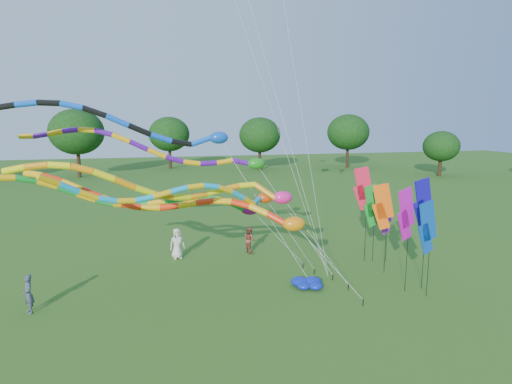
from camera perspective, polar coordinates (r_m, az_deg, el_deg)
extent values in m
plane|color=#245917|center=(18.06, 7.16, -17.06)|extent=(160.00, 160.00, 0.00)
cylinder|color=#382314|center=(70.97, 23.64, 3.70)|extent=(0.50, 0.50, 3.42)
ellipsoid|color=black|center=(70.71, 23.89, 7.30)|extent=(7.21, 7.21, 6.13)
cylinder|color=#382314|center=(73.91, 12.06, 4.47)|extent=(0.50, 0.50, 3.33)
ellipsoid|color=black|center=(73.65, 12.18, 7.84)|extent=(7.03, 7.03, 5.98)
cylinder|color=#382314|center=(74.38, 0.34, 4.55)|extent=(0.50, 0.50, 2.89)
ellipsoid|color=black|center=(74.13, 0.34, 7.45)|extent=(6.10, 6.10, 5.18)
cylinder|color=#382314|center=(70.28, -11.22, 4.19)|extent=(0.50, 0.50, 3.20)
ellipsoid|color=black|center=(70.02, -11.33, 7.59)|extent=(6.75, 6.75, 5.73)
cylinder|color=#382314|center=(65.02, -22.47, 2.77)|extent=(0.50, 0.50, 2.22)
ellipsoid|color=black|center=(64.78, -22.64, 5.32)|extent=(4.69, 4.69, 3.98)
cylinder|color=black|center=(19.94, 14.08, -14.13)|extent=(0.05, 0.05, 0.30)
cylinder|color=silver|center=(19.07, 9.69, -9.22)|extent=(0.02, 0.02, 4.57)
ellipsoid|color=orange|center=(18.50, 5.08, -4.26)|extent=(1.00, 0.65, 0.65)
cylinder|color=#FA2E0D|center=(18.55, 2.76, -3.58)|extent=(0.29, 0.29, 0.91)
cylinder|color=#FFAF0D|center=(18.69, 0.33, -2.40)|extent=(0.29, 0.29, 0.87)
cylinder|color=#FA2E0D|center=(18.85, -2.06, -1.58)|extent=(0.29, 0.29, 0.82)
cylinder|color=#FFAF0D|center=(19.02, -4.43, -1.23)|extent=(0.29, 0.29, 0.80)
cylinder|color=#FA2E0D|center=(19.18, -6.78, -1.30)|extent=(0.29, 0.29, 0.80)
cylinder|color=#FFAF0D|center=(19.33, -9.12, -1.62)|extent=(0.29, 0.29, 0.81)
cylinder|color=#FA2E0D|center=(19.44, -11.48, -1.94)|extent=(0.29, 0.29, 0.81)
cylinder|color=#FFAF0D|center=(19.53, -13.86, -2.04)|extent=(0.29, 0.29, 0.82)
cylinder|color=#FA2E0D|center=(19.59, -16.26, -1.78)|extent=(0.29, 0.29, 0.84)
cylinder|color=#FFAF0D|center=(19.66, -18.67, -1.13)|extent=(0.29, 0.29, 0.88)
cylinder|color=#FA2E0D|center=(19.77, -21.05, -0.20)|extent=(0.29, 0.29, 0.90)
cylinder|color=#FFAF0D|center=(19.95, -23.35, 0.79)|extent=(0.29, 0.29, 0.88)
cylinder|color=#FA2E0D|center=(20.22, -25.52, 1.61)|extent=(0.29, 0.29, 0.84)
cylinder|color=#FFAF0D|center=(20.60, -27.50, 2.10)|extent=(0.29, 0.29, 0.81)
cylinder|color=black|center=(21.46, 12.19, -12.30)|extent=(0.05, 0.05, 0.30)
cylinder|color=silver|center=(19.88, 8.13, -6.76)|extent=(0.02, 0.02, 5.64)
ellipsoid|color=#F91B84|center=(18.66, 3.55, -0.74)|extent=(0.87, 0.56, 0.56)
cylinder|color=orange|center=(18.59, 1.22, 0.11)|extent=(0.25, 0.25, 1.05)
cylinder|color=yellow|center=(18.58, -1.18, 0.92)|extent=(0.25, 0.25, 0.73)
cylinder|color=orange|center=(18.37, -3.34, 0.59)|extent=(0.25, 0.25, 0.74)
cylinder|color=yellow|center=(18.14, -5.49, 0.04)|extent=(0.25, 0.25, 0.75)
cylinder|color=orange|center=(17.88, -7.66, -0.47)|extent=(0.25, 0.25, 0.75)
cylinder|color=yellow|center=(17.58, -9.88, -0.70)|extent=(0.25, 0.25, 0.76)
cylinder|color=orange|center=(17.28, -12.18, -0.50)|extent=(0.25, 0.25, 0.78)
cylinder|color=yellow|center=(16.98, -14.58, 0.15)|extent=(0.25, 0.25, 0.82)
cylinder|color=orange|center=(16.74, -17.07, 1.10)|extent=(0.25, 0.25, 0.83)
cylinder|color=yellow|center=(16.58, -19.64, 2.11)|extent=(0.25, 0.25, 0.80)
cylinder|color=orange|center=(16.54, -22.22, 2.88)|extent=(0.25, 0.25, 0.76)
cylinder|color=yellow|center=(16.61, -24.76, 3.23)|extent=(0.25, 0.25, 0.73)
cylinder|color=orange|center=(16.79, -27.20, 3.10)|extent=(0.25, 0.25, 0.74)
cylinder|color=yellow|center=(17.07, -29.53, 2.63)|extent=(0.25, 0.25, 0.76)
cylinder|color=black|center=(22.52, 10.17, -11.15)|extent=(0.05, 0.05, 0.30)
cylinder|color=silver|center=(21.39, 5.26, -3.82)|extent=(0.02, 0.02, 6.89)
ellipsoid|color=#198718|center=(20.82, 0.03, 3.80)|extent=(0.86, 0.56, 0.56)
cylinder|color=#500D94|center=(21.05, -2.01, 4.02)|extent=(0.25, 0.25, 0.93)
cylinder|color=#EAA50C|center=(21.26, -4.16, 4.06)|extent=(0.25, 0.25, 0.82)
cylinder|color=#500D94|center=(21.18, -6.35, 3.83)|extent=(0.25, 0.25, 0.82)
cylinder|color=#EAA50C|center=(21.10, -8.57, 3.88)|extent=(0.25, 0.25, 0.83)
cylinder|color=#500D94|center=(21.02, -10.82, 4.30)|extent=(0.25, 0.25, 0.86)
cylinder|color=#EAA50C|center=(20.99, -13.08, 5.05)|extent=(0.25, 0.25, 0.89)
cylinder|color=#500D94|center=(21.03, -15.33, 5.98)|extent=(0.25, 0.25, 0.89)
cylinder|color=#EAA50C|center=(21.17, -17.53, 6.86)|extent=(0.25, 0.25, 0.86)
cylinder|color=#500D94|center=(21.41, -19.63, 7.47)|extent=(0.25, 0.25, 0.82)
cylinder|color=#EAA50C|center=(21.74, -21.60, 7.70)|extent=(0.25, 0.25, 0.81)
cylinder|color=#500D94|center=(22.15, -23.42, 7.56)|extent=(0.25, 0.25, 0.82)
cylinder|color=#EAA50C|center=(22.63, -25.10, 7.19)|extent=(0.25, 0.25, 0.83)
cylinder|color=#500D94|center=(23.16, -26.69, 6.80)|extent=(0.25, 0.25, 0.83)
cylinder|color=#EAA50C|center=(23.69, -28.21, 6.56)|extent=(0.25, 0.25, 0.82)
cylinder|color=black|center=(21.81, 6.97, -11.78)|extent=(0.05, 0.05, 0.30)
cylinder|color=silver|center=(20.17, 1.31, -2.69)|extent=(0.02, 0.02, 8.25)
ellipsoid|color=#0D49BC|center=(19.34, -4.99, 7.23)|extent=(0.85, 0.54, 0.54)
cylinder|color=blue|center=(19.29, -7.32, 6.75)|extent=(0.25, 0.25, 0.92)
cylinder|color=black|center=(19.17, -9.90, 6.48)|extent=(0.25, 0.25, 0.90)
cylinder|color=blue|center=(18.96, -12.54, 7.06)|extent=(0.25, 0.25, 0.93)
cylinder|color=black|center=(18.83, -15.25, 7.98)|extent=(0.25, 0.25, 0.96)
cylinder|color=blue|center=(18.79, -17.99, 9.03)|extent=(0.25, 0.25, 0.95)
cylinder|color=black|center=(18.86, -20.72, 9.96)|extent=(0.25, 0.25, 0.92)
cylinder|color=blue|center=(19.04, -23.37, 10.52)|extent=(0.25, 0.25, 0.89)
cylinder|color=black|center=(19.32, -25.90, 10.63)|extent=(0.25, 0.25, 0.88)
cylinder|color=blue|center=(19.68, -28.27, 10.33)|extent=(0.25, 0.25, 0.89)
cylinder|color=black|center=(20.11, -30.50, 9.81)|extent=(0.25, 0.25, 0.90)
cylinder|color=black|center=(23.18, 7.76, -10.47)|extent=(0.05, 0.05, 0.30)
cylinder|color=silver|center=(21.36, 4.74, -5.85)|extent=(0.02, 0.02, 5.42)
ellipsoid|color=#E3400D|center=(19.79, 1.25, -0.77)|extent=(0.77, 0.49, 0.49)
cylinder|color=#0C9FD3|center=(19.23, 0.08, -1.24)|extent=(0.22, 0.22, 0.77)
cylinder|color=#E6A70C|center=(18.62, -0.99, -1.20)|extent=(0.22, 0.22, 0.75)
cylinder|color=#0C9FD3|center=(18.11, -2.47, -0.37)|extent=(0.22, 0.22, 0.74)
cylinder|color=#E6A70C|center=(17.69, -4.16, 0.36)|extent=(0.22, 0.22, 0.70)
cylinder|color=#0C9FD3|center=(17.36, -6.04, 0.77)|extent=(0.22, 0.22, 0.66)
cylinder|color=#E6A70C|center=(17.13, -8.08, 0.74)|extent=(0.22, 0.22, 0.66)
cylinder|color=#0C9FD3|center=(16.97, -10.24, 0.31)|extent=(0.22, 0.22, 0.69)
cylinder|color=#E6A70C|center=(16.88, -12.46, -0.32)|extent=(0.22, 0.22, 0.69)
cylinder|color=#0C9FD3|center=(16.80, -14.71, -0.88)|extent=(0.22, 0.22, 0.68)
cylinder|color=#E6A70C|center=(16.72, -16.96, -1.15)|extent=(0.22, 0.22, 0.66)
cylinder|color=#0C9FD3|center=(16.59, -19.20, -0.98)|extent=(0.22, 0.22, 0.68)
cylinder|color=#E6A70C|center=(16.41, -21.44, -0.37)|extent=(0.22, 0.22, 0.71)
cylinder|color=#0C9FD3|center=(16.18, -23.68, 0.51)|extent=(0.22, 0.22, 0.74)
cylinder|color=#E6A70C|center=(15.91, -25.93, 1.43)|extent=(0.22, 0.22, 0.73)
cylinder|color=black|center=(23.98, 6.27, -9.75)|extent=(0.05, 0.05, 0.30)
cylinder|color=silver|center=(22.86, 2.87, -6.01)|extent=(0.02, 0.02, 4.49)
ellipsoid|color=#9A0E6E|center=(21.96, -0.79, -2.23)|extent=(1.00, 0.64, 0.64)
cylinder|color=#13912C|center=(21.44, -2.45, -1.91)|extent=(0.29, 0.29, 1.06)
cylinder|color=#FFB10D|center=(20.93, -4.33, -1.22)|extent=(0.29, 0.29, 0.83)
cylinder|color=#13912C|center=(20.81, -6.50, -0.82)|extent=(0.29, 0.29, 0.80)
cylinder|color=#FFB10D|center=(20.79, -8.70, -0.78)|extent=(0.29, 0.29, 0.80)
cylinder|color=#13912C|center=(20.86, -10.91, -1.03)|extent=(0.29, 0.29, 0.82)
cylinder|color=#FFB10D|center=(20.98, -13.10, -1.39)|extent=(0.29, 0.29, 0.82)
cylinder|color=#13912C|center=(21.11, -15.26, -1.64)|extent=(0.29, 0.29, 0.80)
cylinder|color=#FFB10D|center=(21.22, -17.41, -1.63)|extent=(0.29, 0.29, 0.80)
cylinder|color=#13912C|center=(21.27, -19.55, -1.27)|extent=(0.29, 0.29, 0.82)
cylinder|color=#FFB10D|center=(21.27, -21.71, -0.60)|extent=(0.29, 0.29, 0.86)
cylinder|color=#13912C|center=(21.22, -23.89, 0.21)|extent=(0.29, 0.29, 0.87)
cylinder|color=#FFB10D|center=(21.15, -26.10, 0.98)|extent=(0.29, 0.29, 0.86)
cylinder|color=#13912C|center=(21.08, -28.32, 1.50)|extent=(0.29, 0.29, 0.83)
cylinder|color=#FFB10D|center=(21.02, -30.53, 1.64)|extent=(0.29, 0.29, 0.81)
cylinder|color=black|center=(22.26, 9.55, -11.39)|extent=(0.04, 0.04, 0.30)
cylinder|color=silver|center=(20.44, 5.64, 13.06)|extent=(0.01, 0.01, 18.35)
cylinder|color=black|center=(22.26, 9.55, -11.39)|extent=(0.04, 0.04, 0.30)
cylinder|color=silver|center=(20.56, -2.04, 22.07)|extent=(0.01, 0.01, 25.92)
cylinder|color=black|center=(22.26, 9.55, -11.39)|extent=(0.04, 0.04, 0.30)
cylinder|color=silver|center=(23.23, 3.42, 10.23)|extent=(0.01, 0.01, 17.55)
cylinder|color=black|center=(25.02, 14.46, -3.38)|extent=(0.02, 0.02, 5.16)
cube|color=#EC1B3D|center=(24.60, 14.15, 1.12)|extent=(1.14, 0.37, 1.93)
cube|color=#EC1B3D|center=(24.71, 13.90, -0.71)|extent=(0.99, 0.33, 1.51)
cylinder|color=black|center=(25.30, 15.46, -4.41)|extent=(0.02, 0.02, 4.19)
cube|color=green|center=(24.85, 15.23, -1.12)|extent=(1.15, 0.31, 1.93)
cube|color=green|center=(24.95, 15.01, -2.94)|extent=(1.00, 0.28, 1.51)
cylinder|color=black|center=(23.56, 16.96, -5.13)|extent=(0.02, 0.02, 4.50)
cube|color=#FF5E0D|center=(23.18, 16.62, -1.18)|extent=(1.09, 0.53, 1.93)
cube|color=#FF5E0D|center=(23.33, 16.33, -3.11)|extent=(0.95, 0.47, 1.51)
cylinder|color=black|center=(21.15, 22.09, -7.52)|extent=(0.02, 0.02, 4.22)
cube|color=#0C43AA|center=(20.61, 21.95, -3.60)|extent=(1.15, 0.33, 1.93)
cube|color=#0C43AA|center=(20.74, 21.66, -5.78)|extent=(1.00, 0.30, 1.51)
cylinder|color=black|center=(25.67, 17.09, -4.79)|extent=(0.02, 0.02, 3.76)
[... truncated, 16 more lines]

